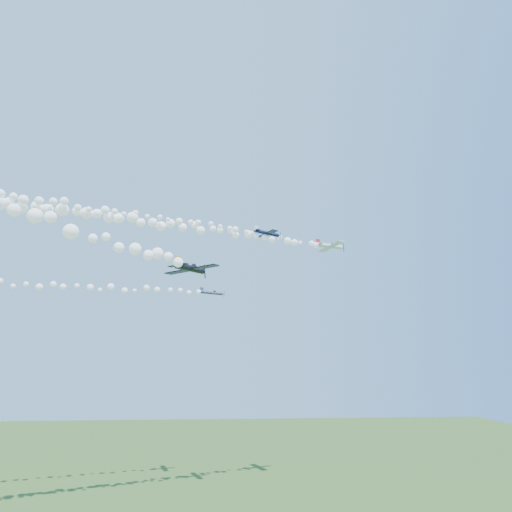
{
  "coord_description": "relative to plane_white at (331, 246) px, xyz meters",
  "views": [
    {
      "loc": [
        -0.28,
        -92.28,
        26.34
      ],
      "look_at": [
        6.24,
        -7.02,
        47.86
      ],
      "focal_mm": 30.0,
      "sensor_mm": 36.0,
      "label": 1
    }
  ],
  "objects": [
    {
      "name": "plane_grey",
      "position": [
        -27.26,
        5.94,
        -10.36
      ],
      "size": [
        6.11,
        6.46,
        2.11
      ],
      "rotation": [
        0.15,
        0.04,
        0.27
      ],
      "color": "#35384D"
    },
    {
      "name": "plane_navy",
      "position": [
        -15.49,
        -7.84,
        0.33
      ],
      "size": [
        6.43,
        6.82,
        2.39
      ],
      "rotation": [
        0.04,
        0.07,
        0.38
      ],
      "color": "#0D153D"
    },
    {
      "name": "plane_black",
      "position": [
        -28.86,
        -38.85,
        -14.38
      ],
      "size": [
        7.33,
        6.94,
        1.94
      ],
      "rotation": [
        -0.07,
        -0.08,
        1.07
      ],
      "color": "black"
    },
    {
      "name": "smoke_trail_grey",
      "position": [
        -63.99,
        -4.13,
        -10.76
      ],
      "size": [
        70.01,
        20.81,
        2.87
      ],
      "primitive_type": null,
      "color": "white"
    },
    {
      "name": "plane_white",
      "position": [
        0.0,
        0.0,
        0.0
      ],
      "size": [
        7.83,
        8.28,
        2.27
      ],
      "rotation": [
        -0.07,
        -0.02,
        0.39
      ],
      "color": "silver"
    },
    {
      "name": "smoke_trail_white",
      "position": [
        -32.81,
        -13.35,
        -0.31
      ],
      "size": [
        61.45,
        26.72,
        3.28
      ],
      "primitive_type": null,
      "color": "white"
    },
    {
      "name": "ground",
      "position": [
        -24.29,
        -1.74,
        -52.8
      ],
      "size": [
        260.0,
        260.0,
        0.0
      ],
      "primitive_type": "plane",
      "color": "#2A491B",
      "rests_on": "ground"
    },
    {
      "name": "smoke_trail_navy",
      "position": [
        -53.12,
        -22.94,
        0.14
      ],
      "size": [
        71.82,
        30.25,
        2.6
      ],
      "primitive_type": null,
      "color": "white"
    }
  ]
}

